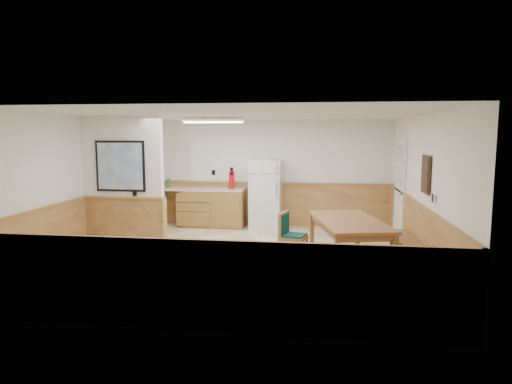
# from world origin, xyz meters

# --- Properties ---
(ground) EXTENTS (6.00, 6.00, 0.00)m
(ground) POSITION_xyz_m (0.00, 0.00, 0.00)
(ground) COLOR beige
(ground) RESTS_ON ground
(ceiling) EXTENTS (6.00, 6.00, 0.02)m
(ceiling) POSITION_xyz_m (0.00, 0.00, 2.50)
(ceiling) COLOR white
(ceiling) RESTS_ON back_wall
(back_wall) EXTENTS (6.00, 0.02, 2.50)m
(back_wall) POSITION_xyz_m (0.00, 3.00, 1.25)
(back_wall) COLOR white
(back_wall) RESTS_ON ground
(right_wall) EXTENTS (0.02, 6.00, 2.50)m
(right_wall) POSITION_xyz_m (3.00, 0.00, 1.25)
(right_wall) COLOR white
(right_wall) RESTS_ON ground
(left_wall) EXTENTS (0.02, 6.00, 2.50)m
(left_wall) POSITION_xyz_m (-3.00, 0.00, 1.25)
(left_wall) COLOR white
(left_wall) RESTS_ON ground
(wainscot_back) EXTENTS (6.00, 0.04, 1.00)m
(wainscot_back) POSITION_xyz_m (0.00, 2.98, 0.50)
(wainscot_back) COLOR tan
(wainscot_back) RESTS_ON ground
(wainscot_right) EXTENTS (0.04, 6.00, 1.00)m
(wainscot_right) POSITION_xyz_m (2.98, 0.00, 0.50)
(wainscot_right) COLOR tan
(wainscot_right) RESTS_ON ground
(wainscot_left) EXTENTS (0.04, 6.00, 1.00)m
(wainscot_left) POSITION_xyz_m (-2.98, 0.00, 0.50)
(wainscot_left) COLOR tan
(wainscot_left) RESTS_ON ground
(partition_wall) EXTENTS (1.50, 0.20, 2.50)m
(partition_wall) POSITION_xyz_m (-2.25, 0.19, 1.23)
(partition_wall) COLOR white
(partition_wall) RESTS_ON ground
(kitchen_counter) EXTENTS (2.20, 0.61, 1.00)m
(kitchen_counter) POSITION_xyz_m (-1.21, 2.68, 0.46)
(kitchen_counter) COLOR olive
(kitchen_counter) RESTS_ON ground
(exterior_door) EXTENTS (0.07, 1.02, 2.15)m
(exterior_door) POSITION_xyz_m (2.96, 1.90, 1.05)
(exterior_door) COLOR white
(exterior_door) RESTS_ON ground
(kitchen_window) EXTENTS (0.80, 0.04, 1.00)m
(kitchen_window) POSITION_xyz_m (-2.10, 2.98, 1.55)
(kitchen_window) COLOR white
(kitchen_window) RESTS_ON back_wall
(wall_painting) EXTENTS (0.04, 0.50, 0.60)m
(wall_painting) POSITION_xyz_m (2.97, -0.30, 1.55)
(wall_painting) COLOR #362115
(wall_painting) RESTS_ON right_wall
(fluorescent_fixture) EXTENTS (1.20, 0.30, 0.09)m
(fluorescent_fixture) POSITION_xyz_m (-0.80, 1.30, 2.45)
(fluorescent_fixture) COLOR white
(fluorescent_fixture) RESTS_ON ceiling
(refrigerator) EXTENTS (0.71, 0.72, 1.59)m
(refrigerator) POSITION_xyz_m (0.11, 2.63, 0.80)
(refrigerator) COLOR white
(refrigerator) RESTS_ON ground
(dining_table) EXTENTS (1.39, 2.16, 0.75)m
(dining_table) POSITION_xyz_m (1.82, -0.08, 0.66)
(dining_table) COLOR #9B6138
(dining_table) RESTS_ON ground
(dining_bench) EXTENTS (0.36, 1.54, 0.45)m
(dining_bench) POSITION_xyz_m (2.79, -0.01, 0.34)
(dining_bench) COLOR #9B6138
(dining_bench) RESTS_ON ground
(dining_chair) EXTENTS (0.66, 0.53, 0.85)m
(dining_chair) POSITION_xyz_m (0.82, -0.06, 0.50)
(dining_chair) COLOR #9B6138
(dining_chair) RESTS_ON ground
(fire_extinguisher) EXTENTS (0.14, 0.14, 0.50)m
(fire_extinguisher) POSITION_xyz_m (-0.70, 2.69, 1.12)
(fire_extinguisher) COLOR red
(fire_extinguisher) RESTS_ON kitchen_counter
(soap_bottle) EXTENTS (0.07, 0.07, 0.22)m
(soap_bottle) POSITION_xyz_m (-2.25, 2.73, 1.01)
(soap_bottle) COLOR #167C26
(soap_bottle) RESTS_ON kitchen_counter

